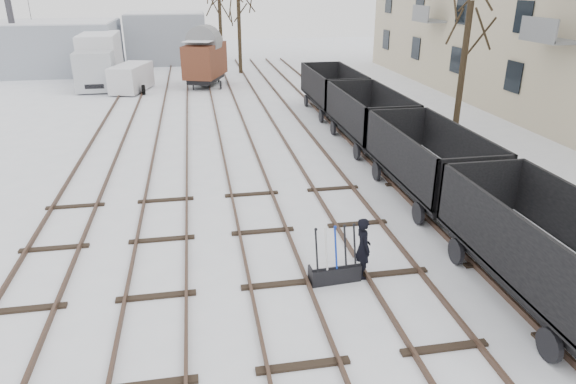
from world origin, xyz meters
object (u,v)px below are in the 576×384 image
Objects in this scene: lorry at (99,59)px; panel_van at (131,77)px; ground_frame at (335,271)px; freight_wagon_a at (544,265)px; box_van_wagon at (205,59)px; crane at (17,44)px; worker at (363,248)px.

lorry is 3.93m from panel_van.
panel_van is (-7.45, 26.21, 0.67)m from ground_frame.
freight_wagon_a is at bearing -24.56° from ground_frame.
box_van_wagon reaches higher than panel_van.
box_van_wagon is 5.32m from panel_van.
freight_wagon_a is 0.63× the size of crane.
box_van_wagon is (-3.07, 27.15, 1.11)m from worker.
box_van_wagon is 1.08× the size of panel_van.
box_van_wagon is 7.80m from lorry.
box_van_wagon is (-6.89, 28.93, 0.98)m from freight_wagon_a.
freight_wagon_a is 1.37× the size of panel_van.
freight_wagon_a reaches higher than worker.
box_van_wagon is (-2.32, 27.25, 1.65)m from ground_frame.
ground_frame is at bearing -59.26° from crane.
worker is 38.25m from crane.
ground_frame is at bearing -65.96° from box_van_wagon.
worker is 30.96m from lorry.
ground_frame is 38.03m from crane.
worker is 27.35m from box_van_wagon.
worker is 0.17× the size of crane.
crane reaches higher than box_van_wagon.
crane is at bearing 143.32° from lorry.
worker is 0.27× the size of freight_wagon_a.
panel_van reaches higher than ground_frame.
crane reaches higher than lorry.
lorry reaches higher than panel_van.
crane is (-21.32, 35.73, 1.59)m from freight_wagon_a.
box_van_wagon reaches higher than freight_wagon_a.
worker is 4.21m from freight_wagon_a.
freight_wagon_a is 1.26× the size of box_van_wagon.
freight_wagon_a is 30.36m from panel_van.
freight_wagon_a reaches higher than ground_frame.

